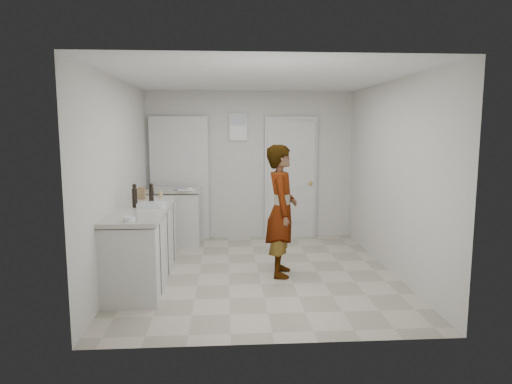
{
  "coord_description": "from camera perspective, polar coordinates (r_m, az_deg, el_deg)",
  "views": [
    {
      "loc": [
        -0.42,
        -5.78,
        1.89
      ],
      "look_at": [
        -0.01,
        0.4,
        1.02
      ],
      "focal_mm": 32.0,
      "sensor_mm": 36.0,
      "label": 1
    }
  ],
  "objects": [
    {
      "name": "egg_bowl",
      "position": [
        4.95,
        -15.57,
        -3.25
      ],
      "size": [
        0.12,
        0.12,
        0.05
      ],
      "color": "silver",
      "rests_on": "main_counter"
    },
    {
      "name": "ground",
      "position": [
        6.09,
        0.32,
        -10.05
      ],
      "size": [
        4.0,
        4.0,
        0.0
      ],
      "primitive_type": "plane",
      "color": "gray",
      "rests_on": "ground"
    },
    {
      "name": "baking_dish",
      "position": [
        5.76,
        -12.96,
        -1.58
      ],
      "size": [
        0.33,
        0.25,
        0.05
      ],
      "rotation": [
        0.0,
        0.0,
        -0.11
      ],
      "color": "silver",
      "rests_on": "main_counter"
    },
    {
      "name": "room_shell",
      "position": [
        7.78,
        -2.0,
        1.64
      ],
      "size": [
        4.0,
        4.0,
        4.0
      ],
      "color": "beige",
      "rests_on": "ground"
    },
    {
      "name": "spice_jar",
      "position": [
        6.52,
        -11.84,
        -0.28
      ],
      "size": [
        0.06,
        0.06,
        0.09
      ],
      "primitive_type": "cylinder",
      "color": "tan",
      "rests_on": "main_counter"
    },
    {
      "name": "papers",
      "position": [
        7.26,
        -8.88,
        0.33
      ],
      "size": [
        0.32,
        0.37,
        0.01
      ],
      "primitive_type": "cube",
      "rotation": [
        0.0,
        0.0,
        0.24
      ],
      "color": "white",
      "rests_on": "side_counter"
    },
    {
      "name": "side_counter",
      "position": [
        7.52,
        -10.11,
        -3.31
      ],
      "size": [
        0.84,
        0.61,
        0.93
      ],
      "color": "silver",
      "rests_on": "ground"
    },
    {
      "name": "cake_mix_box",
      "position": [
        6.4,
        -14.12,
        -0.15
      ],
      "size": [
        0.1,
        0.05,
        0.16
      ],
      "primitive_type": "cube",
      "rotation": [
        0.0,
        0.0,
        -0.09
      ],
      "color": "olive",
      "rests_on": "main_counter"
    },
    {
      "name": "person",
      "position": [
        5.83,
        3.2,
        -2.36
      ],
      "size": [
        0.47,
        0.66,
        1.68
      ],
      "primitive_type": "imported",
      "rotation": [
        0.0,
        0.0,
        1.45
      ],
      "color": "silver",
      "rests_on": "ground"
    },
    {
      "name": "oil_cruet_b",
      "position": [
        5.77,
        -14.93,
        -0.49
      ],
      "size": [
        0.06,
        0.06,
        0.29
      ],
      "color": "black",
      "rests_on": "main_counter"
    },
    {
      "name": "main_counter",
      "position": [
        5.86,
        -13.93,
        -6.69
      ],
      "size": [
        0.64,
        1.96,
        0.93
      ],
      "color": "silver",
      "rests_on": "ground"
    },
    {
      "name": "oil_cruet_a",
      "position": [
        6.12,
        -12.96,
        -0.13
      ],
      "size": [
        0.06,
        0.06,
        0.25
      ],
      "color": "black",
      "rests_on": "main_counter"
    }
  ]
}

